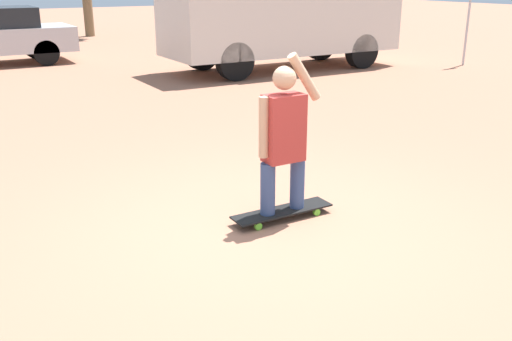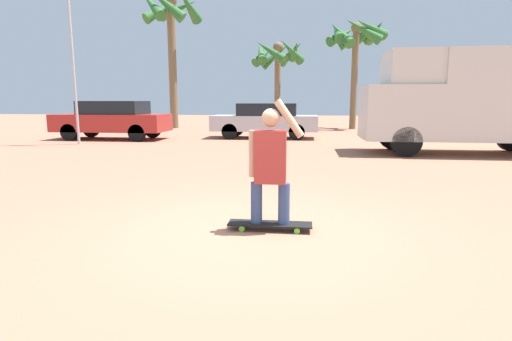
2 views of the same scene
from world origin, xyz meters
name	(u,v)px [view 1 (image 1 of 2)]	position (x,y,z in m)	size (l,w,h in m)	color
ground_plane	(271,229)	(0.00, 0.00, 0.00)	(80.00, 80.00, 0.00)	#A36B51
skateboard	(282,212)	(0.21, 0.14, 0.07)	(1.02, 0.25, 0.09)	black
person_skateboarder	(283,134)	(0.21, 0.14, 0.85)	(0.66, 0.22, 1.50)	#384C7A
camper_van	(287,1)	(5.39, 8.01, 1.64)	(5.85, 2.04, 2.99)	black
street_sign	(470,4)	(9.73, 6.16, 1.53)	(0.44, 0.06, 2.39)	#B7B7BC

